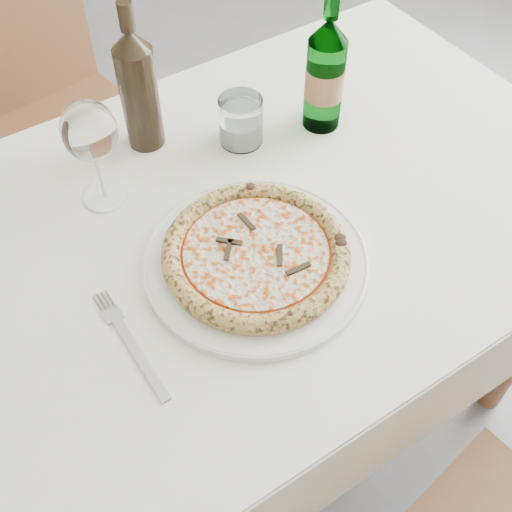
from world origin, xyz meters
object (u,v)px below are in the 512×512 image
(dining_table, at_px, (224,261))
(beer_bottle, at_px, (325,74))
(chair_far, at_px, (35,104))
(pizza, at_px, (256,253))
(plate, at_px, (256,261))
(wine_bottle, at_px, (138,88))
(tumbler, at_px, (241,124))
(wine_glass, at_px, (90,133))

(dining_table, relative_size, beer_bottle, 5.13)
(chair_far, height_order, beer_bottle, beer_bottle)
(pizza, relative_size, beer_bottle, 1.07)
(plate, relative_size, wine_bottle, 1.28)
(plate, distance_m, pizza, 0.02)
(tumbler, bearing_deg, wine_bottle, 146.84)
(beer_bottle, bearing_deg, tumbler, 164.26)
(dining_table, relative_size, tumbler, 15.49)
(plate, height_order, pizza, pizza)
(pizza, xyz_separation_m, beer_bottle, (0.29, 0.21, 0.08))
(wine_glass, bearing_deg, chair_far, 84.61)
(dining_table, relative_size, chair_far, 1.46)
(dining_table, bearing_deg, plate, -90.00)
(wine_glass, relative_size, wine_bottle, 0.71)
(wine_glass, distance_m, beer_bottle, 0.42)
(dining_table, height_order, beer_bottle, beer_bottle)
(pizza, xyz_separation_m, wine_bottle, (-0.00, 0.35, 0.09))
(beer_bottle, bearing_deg, plate, -143.64)
(chair_far, bearing_deg, dining_table, -84.85)
(dining_table, bearing_deg, tumbler, 47.86)
(dining_table, distance_m, pizza, 0.16)
(pizza, height_order, tumbler, tumbler)
(pizza, bearing_deg, plate, -32.01)
(plate, bearing_deg, dining_table, 90.00)
(chair_far, bearing_deg, tumbler, -71.40)
(plate, distance_m, beer_bottle, 0.37)
(plate, height_order, tumbler, tumbler)
(chair_far, relative_size, pizza, 3.27)
(tumbler, bearing_deg, pizza, -118.72)
(dining_table, distance_m, chair_far, 0.79)
(tumbler, distance_m, wine_bottle, 0.19)
(beer_bottle, bearing_deg, pizza, -143.65)
(chair_far, relative_size, beer_bottle, 3.51)
(tumbler, bearing_deg, wine_glass, 178.85)
(beer_bottle, bearing_deg, chair_far, 118.37)
(chair_far, xyz_separation_m, beer_bottle, (0.36, -0.66, 0.33))
(plate, xyz_separation_m, tumbler, (0.14, 0.25, 0.03))
(wine_glass, xyz_separation_m, tumbler, (0.27, -0.01, -0.10))
(pizza, distance_m, tumbler, 0.29)
(tumbler, xyz_separation_m, wine_bottle, (-0.14, 0.09, 0.08))
(pizza, relative_size, tumbler, 3.24)
(wine_bottle, bearing_deg, wine_glass, -144.70)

